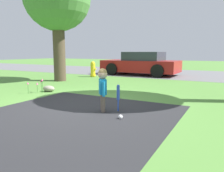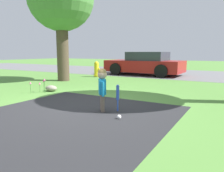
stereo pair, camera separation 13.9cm
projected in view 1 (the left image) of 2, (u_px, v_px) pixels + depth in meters
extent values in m
plane|color=#518438|center=(81.00, 104.00, 5.19)|extent=(60.00, 60.00, 0.00)
cube|color=slate|center=(170.00, 73.00, 12.74)|extent=(40.00, 6.00, 0.01)
cylinder|color=#6B5B4C|center=(102.00, 102.00, 4.61)|extent=(0.08, 0.08, 0.37)
cylinder|color=#6B5B4C|center=(103.00, 103.00, 4.46)|extent=(0.08, 0.08, 0.37)
cube|color=#198CC6|center=(103.00, 87.00, 4.48)|extent=(0.26, 0.28, 0.31)
cylinder|color=#198CC6|center=(102.00, 87.00, 4.63)|extent=(0.06, 0.06, 0.30)
cylinder|color=#198CC6|center=(104.00, 89.00, 4.34)|extent=(0.06, 0.06, 0.30)
sphere|color=#D8AD8C|center=(103.00, 74.00, 4.44)|extent=(0.19, 0.19, 0.19)
sphere|color=#997A47|center=(103.00, 73.00, 4.44)|extent=(0.18, 0.18, 0.18)
sphere|color=blue|center=(118.00, 110.00, 4.57)|extent=(0.04, 0.04, 0.04)
cylinder|color=blue|center=(118.00, 105.00, 4.56)|extent=(0.03, 0.03, 0.24)
cylinder|color=blue|center=(118.00, 93.00, 4.52)|extent=(0.06, 0.06, 0.29)
sphere|color=blue|center=(118.00, 86.00, 4.49)|extent=(0.06, 0.06, 0.06)
sphere|color=white|center=(120.00, 117.00, 4.02)|extent=(0.08, 0.08, 0.08)
cylinder|color=yellow|center=(93.00, 70.00, 10.92)|extent=(0.23, 0.23, 0.66)
sphere|color=yellow|center=(93.00, 64.00, 10.87)|extent=(0.22, 0.22, 0.22)
cylinder|color=yellow|center=(93.00, 75.00, 10.96)|extent=(0.29, 0.29, 0.05)
cylinder|color=yellow|center=(95.00, 69.00, 10.85)|extent=(0.10, 0.08, 0.08)
cube|color=maroon|center=(140.00, 66.00, 11.91)|extent=(4.12, 1.88, 0.61)
cube|color=#2D333D|center=(144.00, 56.00, 11.73)|extent=(1.99, 1.62, 0.46)
cylinder|color=black|center=(112.00, 69.00, 11.77)|extent=(0.65, 0.19, 0.65)
cylinder|color=black|center=(127.00, 67.00, 13.33)|extent=(0.65, 0.19, 0.65)
cylinder|color=black|center=(157.00, 71.00, 10.53)|extent=(0.65, 0.19, 0.65)
cylinder|color=black|center=(168.00, 69.00, 12.09)|extent=(0.65, 0.19, 0.65)
cylinder|color=#4C3D2D|center=(59.00, 49.00, 9.23)|extent=(0.50, 0.50, 2.71)
cylinder|color=#38702D|center=(42.00, 87.00, 6.60)|extent=(0.01, 0.01, 0.34)
cone|color=#E54C8C|center=(41.00, 81.00, 6.57)|extent=(0.06, 0.06, 0.06)
cylinder|color=#38702D|center=(37.00, 88.00, 6.74)|extent=(0.01, 0.01, 0.23)
cone|color=#E54C8C|center=(37.00, 84.00, 6.71)|extent=(0.06, 0.06, 0.06)
cylinder|color=#38702D|center=(28.00, 89.00, 6.50)|extent=(0.01, 0.01, 0.28)
cone|color=#E54C8C|center=(28.00, 83.00, 6.47)|extent=(0.06, 0.06, 0.06)
cylinder|color=#38702D|center=(43.00, 87.00, 6.57)|extent=(0.01, 0.01, 0.38)
cone|color=#E54C8C|center=(42.00, 80.00, 6.54)|extent=(0.06, 0.06, 0.06)
ellipsoid|color=gray|center=(49.00, 89.00, 6.83)|extent=(0.41, 0.28, 0.19)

